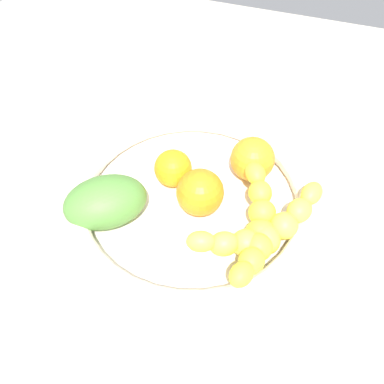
{
  "coord_description": "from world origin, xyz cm",
  "views": [
    {
      "loc": [
        42.21,
        13.43,
        60.7
      ],
      "look_at": [
        0.0,
        0.0,
        8.32
      ],
      "focal_mm": 46.24,
      "sensor_mm": 36.0,
      "label": 1
    }
  ],
  "objects": [
    {
      "name": "kitchen_counter",
      "position": [
        0.0,
        0.0,
        1.5
      ],
      "size": [
        120.0,
        120.0,
        3.0
      ],
      "primitive_type": "cube",
      "color": "#B9AE98",
      "rests_on": "ground"
    },
    {
      "name": "fruit_bowl",
      "position": [
        0.0,
        0.0,
        5.78
      ],
      "size": [
        35.47,
        35.47,
        5.4
      ],
      "color": "silver",
      "rests_on": "kitchen_counter"
    },
    {
      "name": "banana_draped_left",
      "position": [
        3.53,
        10.86,
        8.52
      ],
      "size": [
        16.06,
        15.95,
        5.82
      ],
      "color": "yellow",
      "rests_on": "fruit_bowl"
    },
    {
      "name": "banana_draped_right",
      "position": [
        3.42,
        10.01,
        8.63
      ],
      "size": [
        20.66,
        7.31,
        6.03
      ],
      "color": "yellow",
      "rests_on": "fruit_bowl"
    },
    {
      "name": "orange_front",
      "position": [
        -0.45,
        1.17,
        8.66
      ],
      "size": [
        6.68,
        6.68,
        6.68
      ],
      "primitive_type": "sphere",
      "color": "orange",
      "rests_on": "fruit_bowl"
    },
    {
      "name": "orange_mid_left",
      "position": [
        -8.51,
        6.6,
        8.6
      ],
      "size": [
        6.56,
        6.56,
        6.56
      ],
      "primitive_type": "sphere",
      "color": "orange",
      "rests_on": "fruit_bowl"
    },
    {
      "name": "orange_mid_right",
      "position": [
        -3.66,
        -4.06,
        8.1
      ],
      "size": [
        5.55,
        5.55,
        5.55
      ],
      "primitive_type": "sphere",
      "color": "orange",
      "rests_on": "fruit_bowl"
    },
    {
      "name": "mango_green",
      "position": [
        5.46,
        -10.62,
        8.57
      ],
      "size": [
        13.33,
        14.05,
        6.49
      ],
      "primitive_type": "ellipsoid",
      "rotation": [
        0.0,
        0.0,
        5.35
      ],
      "color": "#518838",
      "rests_on": "fruit_bowl"
    }
  ]
}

